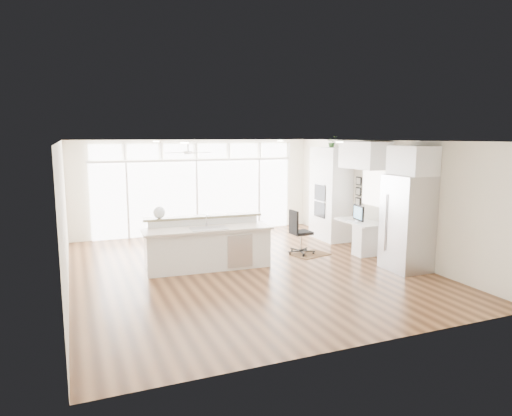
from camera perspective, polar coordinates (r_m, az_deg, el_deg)
name	(u,v)px	position (r m, az deg, el deg)	size (l,w,h in m)	color
floor	(245,269)	(9.83, -1.34, -7.61)	(7.00, 8.00, 0.02)	#472815
ceiling	(245,141)	(9.42, -1.40, 8.39)	(7.00, 8.00, 0.02)	white
wall_back	(196,187)	(13.32, -7.53, 2.65)	(7.00, 0.04, 2.70)	white
wall_front	(356,249)	(6.03, 12.35, -5.06)	(7.00, 0.04, 2.70)	white
wall_left	(64,217)	(8.92, -22.88, -1.05)	(0.04, 8.00, 2.70)	white
wall_right	(382,198)	(11.25, 15.53, 1.26)	(0.04, 8.00, 2.70)	white
glass_wall	(197,197)	(13.29, -7.43, 1.34)	(5.80, 0.06, 2.08)	white
transom_row	(196,151)	(13.19, -7.55, 7.07)	(5.90, 0.06, 0.40)	white
desk_window	(374,188)	(11.44, 14.49, 2.43)	(0.04, 0.85, 0.85)	white
ceiling_fan	(188,149)	(11.96, -8.49, 7.35)	(1.16, 1.16, 0.32)	silver
recessed_lights	(241,142)	(9.61, -1.83, 8.28)	(3.40, 3.00, 0.02)	white
oven_cabinet	(330,194)	(12.55, 9.29, 1.77)	(0.64, 1.20, 2.50)	white
desk_nook	(361,236)	(11.43, 12.94, -3.46)	(0.72, 1.30, 0.76)	white
upper_cabinets	(365,155)	(11.21, 13.46, 6.44)	(0.64, 1.30, 0.64)	white
refrigerator	(407,223)	(10.03, 18.38, -1.80)	(0.76, 0.90, 2.00)	#BBBBC0
fridge_cabinet	(413,161)	(9.92, 19.02, 5.62)	(0.64, 0.90, 0.60)	white
framed_photos	(359,191)	(11.96, 12.70, 2.04)	(0.06, 0.22, 0.80)	black
kitchen_island	(208,244)	(9.75, -6.02, -4.47)	(2.71, 1.02, 1.08)	white
rug	(310,254)	(11.02, 6.81, -5.77)	(0.84, 0.61, 0.01)	#321F10
office_chair	(301,232)	(10.96, 5.67, -3.02)	(0.55, 0.51, 1.06)	black
fishbowl	(159,212)	(9.84, -12.00, -0.53)	(0.26, 0.26, 0.26)	white
monitor	(359,213)	(11.28, 12.71, -0.59)	(0.08, 0.49, 0.41)	black
keyboard	(352,221)	(11.22, 11.96, -1.65)	(0.11, 0.29, 0.01)	white
potted_plant	(332,143)	(12.45, 9.45, 8.02)	(0.27, 0.30, 0.23)	#34622A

